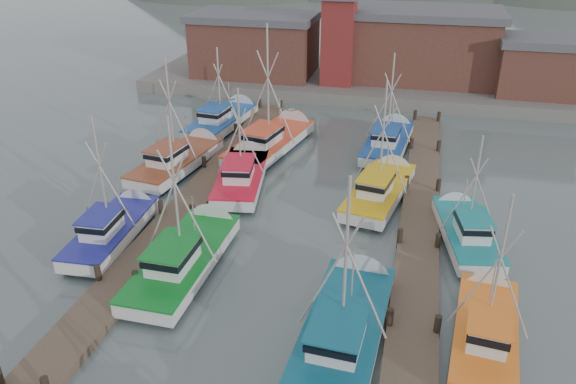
% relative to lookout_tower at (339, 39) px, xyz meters
% --- Properties ---
extents(ground, '(260.00, 260.00, 0.00)m').
position_rel_lookout_tower_xyz_m(ground, '(2.00, -33.00, -5.55)').
color(ground, '#526260').
rests_on(ground, ground).
extents(dock_left, '(2.30, 46.00, 1.50)m').
position_rel_lookout_tower_xyz_m(dock_left, '(-5.00, -28.96, -5.34)').
color(dock_left, '#4E3E30').
rests_on(dock_left, ground).
extents(dock_right, '(2.30, 46.00, 1.50)m').
position_rel_lookout_tower_xyz_m(dock_right, '(9.00, -28.96, -5.34)').
color(dock_right, '#4E3E30').
rests_on(dock_right, ground).
extents(quay, '(44.00, 16.00, 1.20)m').
position_rel_lookout_tower_xyz_m(quay, '(2.00, 4.00, -4.95)').
color(quay, slate).
rests_on(quay, ground).
extents(shed_left, '(12.72, 8.48, 6.20)m').
position_rel_lookout_tower_xyz_m(shed_left, '(-9.00, 2.00, -1.21)').
color(shed_left, brown).
rests_on(shed_left, quay).
extents(shed_center, '(14.84, 9.54, 6.90)m').
position_rel_lookout_tower_xyz_m(shed_center, '(8.00, 4.00, -0.86)').
color(shed_center, brown).
rests_on(shed_center, quay).
extents(shed_right, '(8.48, 6.36, 5.20)m').
position_rel_lookout_tower_xyz_m(shed_right, '(19.00, 1.00, -1.71)').
color(shed_right, brown).
rests_on(shed_right, quay).
extents(lookout_tower, '(3.60, 3.60, 8.50)m').
position_rel_lookout_tower_xyz_m(lookout_tower, '(0.00, 0.00, 0.00)').
color(lookout_tower, maroon).
rests_on(lookout_tower, quay).
extents(boat_4, '(3.75, 9.57, 9.24)m').
position_rel_lookout_tower_xyz_m(boat_4, '(-2.46, -32.33, -4.87)').
color(boat_4, '#111F38').
rests_on(boat_4, ground).
extents(boat_5, '(3.68, 10.13, 8.91)m').
position_rel_lookout_tower_xyz_m(boat_5, '(6.19, -35.83, -4.87)').
color(boat_5, '#111F38').
rests_on(boat_5, ground).
extents(boat_6, '(3.30, 8.22, 8.07)m').
position_rel_lookout_tower_xyz_m(boat_6, '(-7.50, -30.64, -4.87)').
color(boat_6, '#111F38').
rests_on(boat_6, ground).
extents(boat_7, '(3.23, 8.11, 7.87)m').
position_rel_lookout_tower_xyz_m(boat_7, '(11.98, -34.61, -4.87)').
color(boat_7, '#111F38').
rests_on(boat_7, ground).
extents(boat_8, '(4.13, 9.27, 7.55)m').
position_rel_lookout_tower_xyz_m(boat_8, '(-2.79, -22.08, -4.87)').
color(boat_8, '#111F38').
rests_on(boat_8, ground).
extents(boat_9, '(4.21, 9.20, 8.59)m').
position_rel_lookout_tower_xyz_m(boat_9, '(6.48, -22.15, -4.87)').
color(boat_9, '#111F38').
rests_on(boat_9, ground).
extents(boat_10, '(4.14, 9.63, 9.00)m').
position_rel_lookout_tower_xyz_m(boat_10, '(-7.90, -20.69, -4.87)').
color(boat_10, '#111F38').
rests_on(boat_10, ground).
extents(boat_11, '(3.81, 8.18, 7.05)m').
position_rel_lookout_tower_xyz_m(boat_11, '(11.41, -26.28, -4.88)').
color(boat_11, '#111F38').
rests_on(boat_11, ground).
extents(boat_12, '(5.14, 10.87, 10.59)m').
position_rel_lookout_tower_xyz_m(boat_12, '(-2.43, -15.47, -4.86)').
color(boat_12, '#111F38').
rests_on(boat_12, ground).
extents(boat_13, '(3.60, 9.32, 8.35)m').
position_rel_lookout_tower_xyz_m(boat_13, '(6.26, -13.53, -4.87)').
color(boat_13, '#111F38').
rests_on(boat_13, ground).
extents(boat_14, '(3.97, 9.74, 7.72)m').
position_rel_lookout_tower_xyz_m(boat_14, '(-7.78, -11.63, -4.87)').
color(boat_14, '#111F38').
rests_on(boat_14, ground).
extents(gull_near, '(1.55, 0.63, 0.24)m').
position_rel_lookout_tower_xyz_m(gull_near, '(0.51, -34.76, 4.26)').
color(gull_near, gray).
rests_on(gull_near, ground).
extents(gull_far, '(1.55, 0.63, 0.24)m').
position_rel_lookout_tower_xyz_m(gull_far, '(1.40, -26.08, 1.21)').
color(gull_far, gray).
rests_on(gull_far, ground).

